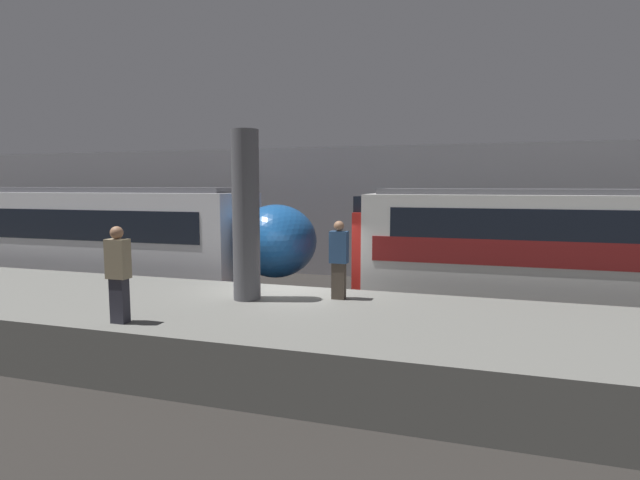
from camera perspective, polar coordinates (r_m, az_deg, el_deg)
ground_plane at (r=12.40m, az=-3.09°, el=-10.03°), size 120.00×120.00×0.00m
platform at (r=10.27m, az=-7.54°, el=-10.48°), size 40.00×4.49×1.06m
station_rear_barrier at (r=18.90m, az=4.55°, el=3.18°), size 50.00×0.15×4.93m
support_pillar_near at (r=10.59m, az=-8.46°, el=2.76°), size 0.57×0.57×3.57m
train_modern at (r=19.97m, az=-28.50°, el=0.55°), size 18.88×2.85×3.41m
person_waiting at (r=10.59m, az=2.17°, el=-2.06°), size 0.38×0.24×1.68m
person_walking at (r=9.43m, az=-22.05°, el=-3.42°), size 0.38×0.24×1.71m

